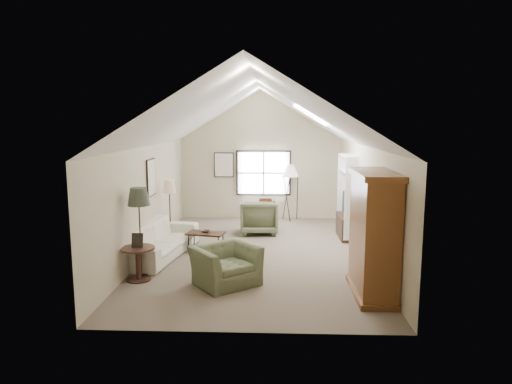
{
  "coord_description": "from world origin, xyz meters",
  "views": [
    {
      "loc": [
        0.41,
        -10.26,
        3.06
      ],
      "look_at": [
        0.0,
        0.4,
        1.4
      ],
      "focal_mm": 32.0,
      "sensor_mm": 36.0,
      "label": 1
    }
  ],
  "objects_px": {
    "sofa": "(159,240)",
    "armchair_near": "(225,265)",
    "armchair_far": "(259,216)",
    "side_chair": "(266,215)",
    "coffee_table": "(206,242)",
    "side_table": "(138,264)",
    "armoire": "(374,234)"
  },
  "relations": [
    {
      "from": "coffee_table",
      "to": "side_chair",
      "type": "distance_m",
      "value": 2.46
    },
    {
      "from": "armoire",
      "to": "coffee_table",
      "type": "bearing_deg",
      "value": 142.2
    },
    {
      "from": "armoire",
      "to": "armchair_near",
      "type": "bearing_deg",
      "value": 171.26
    },
    {
      "from": "coffee_table",
      "to": "side_table",
      "type": "bearing_deg",
      "value": -116.17
    },
    {
      "from": "armoire",
      "to": "armchair_far",
      "type": "relative_size",
      "value": 2.12
    },
    {
      "from": "side_table",
      "to": "sofa",
      "type": "bearing_deg",
      "value": 90.0
    },
    {
      "from": "sofa",
      "to": "side_chair",
      "type": "relative_size",
      "value": 2.84
    },
    {
      "from": "coffee_table",
      "to": "armchair_far",
      "type": "bearing_deg",
      "value": 56.38
    },
    {
      "from": "armchair_far",
      "to": "side_table",
      "type": "xyz_separation_m",
      "value": [
        -2.21,
        -3.87,
        -0.14
      ]
    },
    {
      "from": "armchair_far",
      "to": "sofa",
      "type": "bearing_deg",
      "value": 42.53
    },
    {
      "from": "armchair_far",
      "to": "side_chair",
      "type": "distance_m",
      "value": 0.29
    },
    {
      "from": "sofa",
      "to": "coffee_table",
      "type": "xyz_separation_m",
      "value": [
        1.01,
        0.46,
        -0.16
      ]
    },
    {
      "from": "armoire",
      "to": "coffee_table",
      "type": "height_order",
      "value": "armoire"
    },
    {
      "from": "armoire",
      "to": "sofa",
      "type": "distance_m",
      "value": 4.93
    },
    {
      "from": "armchair_near",
      "to": "coffee_table",
      "type": "relative_size",
      "value": 1.28
    },
    {
      "from": "armoire",
      "to": "side_table",
      "type": "distance_m",
      "value": 4.48
    },
    {
      "from": "side_chair",
      "to": "coffee_table",
      "type": "bearing_deg",
      "value": -128.11
    },
    {
      "from": "side_table",
      "to": "side_chair",
      "type": "bearing_deg",
      "value": 59.52
    },
    {
      "from": "armoire",
      "to": "side_chair",
      "type": "bearing_deg",
      "value": 113.12
    },
    {
      "from": "armoire",
      "to": "armchair_near",
      "type": "relative_size",
      "value": 1.94
    },
    {
      "from": "sofa",
      "to": "side_table",
      "type": "xyz_separation_m",
      "value": [
        0.0,
        -1.6,
        -0.05
      ]
    },
    {
      "from": "armchair_near",
      "to": "side_table",
      "type": "relative_size",
      "value": 1.72
    },
    {
      "from": "armoire",
      "to": "sofa",
      "type": "bearing_deg",
      "value": 153.82
    },
    {
      "from": "armoire",
      "to": "side_table",
      "type": "bearing_deg",
      "value": 172.81
    },
    {
      "from": "armchair_far",
      "to": "coffee_table",
      "type": "distance_m",
      "value": 2.18
    },
    {
      "from": "armchair_near",
      "to": "side_chair",
      "type": "distance_m",
      "value": 4.28
    },
    {
      "from": "armchair_near",
      "to": "side_table",
      "type": "bearing_deg",
      "value": 137.6
    },
    {
      "from": "sofa",
      "to": "armchair_near",
      "type": "xyz_separation_m",
      "value": [
        1.71,
        -1.74,
        -0.01
      ]
    },
    {
      "from": "armoire",
      "to": "armchair_near",
      "type": "xyz_separation_m",
      "value": [
        -2.67,
        0.41,
        -0.73
      ]
    },
    {
      "from": "coffee_table",
      "to": "side_chair",
      "type": "height_order",
      "value": "side_chair"
    },
    {
      "from": "sofa",
      "to": "coffee_table",
      "type": "bearing_deg",
      "value": -55.86
    },
    {
      "from": "sofa",
      "to": "armchair_far",
      "type": "height_order",
      "value": "armchair_far"
    }
  ]
}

